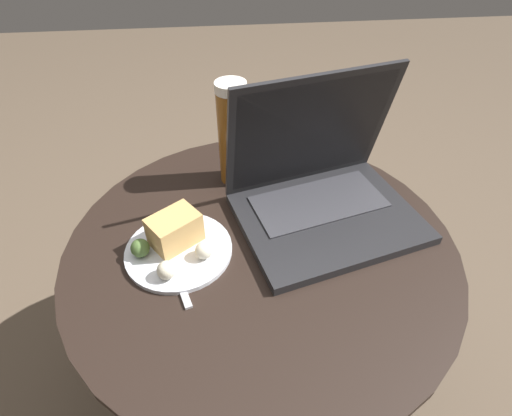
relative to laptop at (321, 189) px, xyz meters
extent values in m
plane|color=brown|center=(-0.13, -0.08, -0.58)|extent=(6.00, 6.00, 0.00)
cylinder|color=black|center=(-0.13, -0.08, -0.57)|extent=(0.36, 0.36, 0.01)
cylinder|color=black|center=(-0.13, -0.08, -0.32)|extent=(0.09, 0.09, 0.49)
cylinder|color=black|center=(-0.13, -0.08, -0.06)|extent=(0.72, 0.72, 0.02)
cube|color=#232326|center=(0.01, -0.03, -0.05)|extent=(0.38, 0.33, 0.02)
cube|color=#333338|center=(0.00, 0.00, -0.03)|extent=(0.28, 0.18, 0.00)
cube|color=#232326|center=(-0.02, 0.06, 0.09)|extent=(0.34, 0.14, 0.25)
cube|color=black|center=(-0.02, 0.06, 0.09)|extent=(0.31, 0.13, 0.23)
cylinder|color=brown|center=(-0.16, 0.12, 0.05)|extent=(0.06, 0.06, 0.20)
cylinder|color=white|center=(-0.16, 0.12, 0.16)|extent=(0.06, 0.06, 0.02)
cylinder|color=silver|center=(-0.28, -0.08, -0.05)|extent=(0.19, 0.19, 0.01)
cube|color=tan|center=(-0.28, -0.07, -0.02)|extent=(0.10, 0.10, 0.06)
sphere|color=beige|center=(-0.23, -0.11, -0.03)|extent=(0.03, 0.03, 0.03)
sphere|color=beige|center=(-0.29, -0.15, -0.03)|extent=(0.03, 0.03, 0.03)
sphere|color=#4C6B33|center=(-0.34, -0.09, -0.03)|extent=(0.03, 0.03, 0.03)
cube|color=#B2B2B7|center=(-0.27, -0.15, -0.05)|extent=(0.05, 0.12, 0.00)
cube|color=#B2B2B7|center=(-0.30, -0.07, -0.05)|extent=(0.04, 0.06, 0.00)
camera|label=1|loc=(-0.19, -0.58, 0.48)|focal=28.00mm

